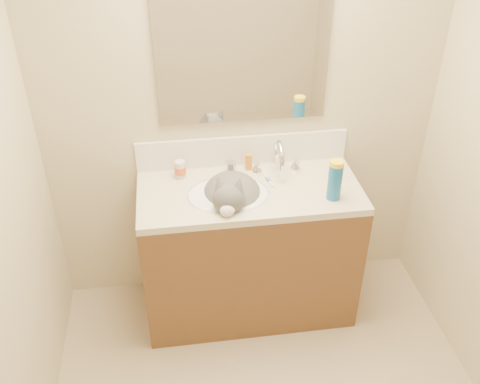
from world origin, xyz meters
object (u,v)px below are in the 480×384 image
object	(u,v)px
pill_bottle	(180,169)
amber_bottle	(249,162)
cat	(232,197)
spray_can	(335,182)
basin	(228,205)
vanity_cabinet	(249,253)
faucet	(278,160)
silver_jar	(231,167)

from	to	relation	value
pill_bottle	amber_bottle	size ratio (longest dim) A/B	1.05
cat	spray_can	bearing A→B (deg)	1.01
basin	spray_can	xyz separation A→B (m)	(0.54, -0.11, 0.17)
pill_bottle	spray_can	bearing A→B (deg)	-22.31
vanity_cabinet	faucet	bearing A→B (deg)	37.29
vanity_cabinet	amber_bottle	xyz separation A→B (m)	(0.03, 0.20, 0.50)
basin	spray_can	bearing A→B (deg)	-11.98
pill_bottle	silver_jar	world-z (taller)	pill_bottle
silver_jar	vanity_cabinet	bearing A→B (deg)	-67.46
vanity_cabinet	basin	xyz separation A→B (m)	(-0.12, -0.03, 0.38)
silver_jar	amber_bottle	world-z (taller)	amber_bottle
faucet	amber_bottle	bearing A→B (deg)	156.28
spray_can	vanity_cabinet	bearing A→B (deg)	160.97
basin	cat	size ratio (longest dim) A/B	0.95
vanity_cabinet	faucet	size ratio (longest dim) A/B	4.29
cat	amber_bottle	distance (m)	0.28
silver_jar	cat	bearing A→B (deg)	-95.93
cat	silver_jar	distance (m)	0.23
cat	pill_bottle	size ratio (longest dim) A/B	4.78
faucet	silver_jar	bearing A→B (deg)	168.84
faucet	cat	bearing A→B (deg)	-149.00
basin	vanity_cabinet	bearing A→B (deg)	14.04
vanity_cabinet	spray_can	size ratio (longest dim) A/B	6.03
cat	silver_jar	bearing A→B (deg)	97.31
vanity_cabinet	amber_bottle	world-z (taller)	amber_bottle
basin	faucet	size ratio (longest dim) A/B	1.61
vanity_cabinet	faucet	xyz separation A→B (m)	(0.18, 0.14, 0.54)
pill_bottle	basin	bearing A→B (deg)	-40.46
pill_bottle	silver_jar	bearing A→B (deg)	2.57
amber_bottle	silver_jar	bearing A→B (deg)	-170.85
faucet	pill_bottle	world-z (taller)	faucet
faucet	silver_jar	distance (m)	0.27
amber_bottle	basin	bearing A→B (deg)	-121.87
silver_jar	amber_bottle	distance (m)	0.11
vanity_cabinet	faucet	distance (m)	0.58
faucet	pill_bottle	distance (m)	0.54
basin	cat	distance (m)	0.05
silver_jar	basin	bearing A→B (deg)	-100.90
spray_can	cat	bearing A→B (deg)	167.77
silver_jar	amber_bottle	xyz separation A→B (m)	(0.10, 0.02, 0.01)
vanity_cabinet	pill_bottle	xyz separation A→B (m)	(-0.36, 0.18, 0.50)
cat	faucet	bearing A→B (deg)	44.24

